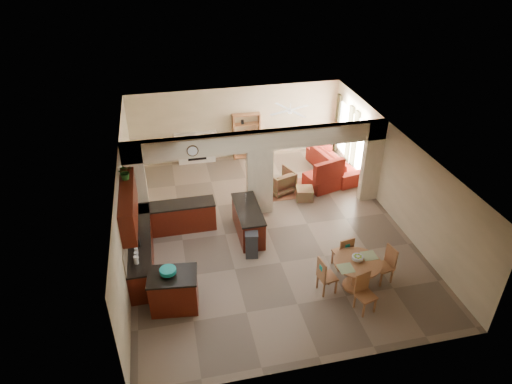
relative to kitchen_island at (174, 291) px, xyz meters
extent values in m
plane|color=#7A6755|center=(2.93, 2.62, -0.50)|extent=(10.00, 10.00, 0.00)
plane|color=white|center=(2.93, 2.62, 2.30)|extent=(10.00, 10.00, 0.00)
plane|color=beige|center=(2.93, 7.62, 0.90)|extent=(8.00, 0.00, 8.00)
plane|color=beige|center=(2.93, -2.38, 0.90)|extent=(8.00, 0.00, 8.00)
plane|color=beige|center=(-1.07, 2.62, 0.90)|extent=(0.00, 10.00, 10.00)
plane|color=beige|center=(6.93, 2.62, 0.90)|extent=(0.00, 10.00, 10.00)
cube|color=beige|center=(-0.77, 3.62, 0.90)|extent=(0.60, 0.25, 2.80)
cube|color=beige|center=(2.93, 3.62, 0.60)|extent=(0.80, 0.25, 2.20)
cube|color=beige|center=(6.63, 3.62, 0.90)|extent=(0.60, 0.25, 2.80)
cube|color=beige|center=(2.93, 3.62, 2.00)|extent=(8.00, 0.25, 0.60)
cube|color=#401207|center=(-0.77, 1.82, -0.07)|extent=(0.60, 3.20, 0.86)
cube|color=black|center=(-0.77, 1.82, 0.38)|extent=(0.62, 3.22, 0.05)
cube|color=tan|center=(-1.05, 1.82, 0.70)|extent=(0.02, 3.20, 0.55)
cube|color=#401207|center=(0.33, 3.19, -0.07)|extent=(2.20, 0.60, 0.86)
cube|color=black|center=(0.33, 3.19, 0.38)|extent=(2.22, 0.62, 0.05)
cube|color=#401207|center=(-0.89, 1.82, 1.42)|extent=(0.35, 2.40, 0.90)
cube|color=#401207|center=(2.33, 2.52, -0.07)|extent=(0.65, 1.80, 0.86)
cube|color=black|center=(2.33, 2.52, 0.38)|extent=(0.70, 1.85, 0.05)
cube|color=silver|center=(2.33, 1.67, -0.08)|extent=(0.58, 0.04, 0.70)
cylinder|color=#473117|center=(0.93, 3.47, 1.95)|extent=(0.34, 0.03, 0.34)
cube|color=#994F37|center=(4.13, 4.72, -0.50)|extent=(1.60, 1.30, 0.01)
cube|color=silver|center=(1.33, 7.46, 0.05)|extent=(1.40, 0.28, 1.10)
cube|color=black|center=(1.33, 7.32, 0.00)|extent=(0.70, 0.04, 0.70)
cube|color=silver|center=(1.33, 7.44, 0.65)|extent=(1.60, 0.35, 0.10)
cube|color=brown|center=(3.28, 7.44, 0.40)|extent=(1.00, 0.32, 1.80)
cube|color=white|center=(6.90, 4.92, 0.70)|extent=(0.02, 0.90, 1.90)
cube|color=white|center=(6.90, 6.62, 0.70)|extent=(0.02, 0.90, 1.90)
cube|color=white|center=(6.90, 5.77, 0.55)|extent=(0.02, 0.70, 2.10)
cube|color=#3C2218|center=(6.86, 4.32, 0.70)|extent=(0.10, 0.28, 2.30)
cube|color=#3C2218|center=(6.86, 5.52, 0.70)|extent=(0.10, 0.28, 2.30)
cube|color=#3C2218|center=(6.86, 6.02, 0.70)|extent=(0.10, 0.28, 2.30)
cube|color=#3C2218|center=(6.86, 7.22, 0.70)|extent=(0.10, 0.28, 2.30)
cylinder|color=white|center=(4.43, 5.62, 2.06)|extent=(1.00, 1.00, 0.10)
cube|color=#401207|center=(0.00, 0.00, -0.03)|extent=(1.19, 0.90, 0.95)
cube|color=black|center=(0.00, 0.00, 0.47)|extent=(1.24, 0.95, 0.05)
cylinder|color=teal|center=(-0.08, 0.02, 0.59)|extent=(0.39, 0.39, 0.18)
cube|color=#2E2E30|center=(2.21, 1.46, -0.14)|extent=(0.38, 0.34, 0.72)
cylinder|color=brown|center=(4.54, -0.30, 0.29)|extent=(1.20, 1.20, 0.04)
cylinder|color=brown|center=(4.54, -0.30, -0.09)|extent=(0.17, 0.17, 0.78)
cylinder|color=brown|center=(4.54, -0.30, -0.47)|extent=(0.61, 0.61, 0.07)
cylinder|color=#7EB326|center=(4.55, -0.24, 0.39)|extent=(0.29, 0.29, 0.15)
imported|color=maroon|center=(6.23, 5.58, -0.12)|extent=(2.76, 1.52, 0.76)
cube|color=maroon|center=(5.46, 4.65, -0.27)|extent=(1.41, 1.26, 0.47)
imported|color=maroon|center=(3.89, 4.68, -0.11)|extent=(1.08, 1.09, 0.79)
cube|color=maroon|center=(4.57, 4.02, -0.30)|extent=(0.65, 0.65, 0.40)
imported|color=#155117|center=(-0.89, 2.38, 2.07)|extent=(0.44, 0.40, 0.41)
cube|color=brown|center=(4.49, 0.54, -0.05)|extent=(0.48, 0.48, 0.05)
cube|color=brown|center=(4.63, 0.74, -0.28)|extent=(0.04, 0.04, 0.44)
cube|color=brown|center=(4.30, 0.68, -0.28)|extent=(0.04, 0.04, 0.44)
cube|color=brown|center=(4.69, 0.40, -0.28)|extent=(0.04, 0.04, 0.44)
cube|color=brown|center=(4.35, 0.35, -0.28)|extent=(0.04, 0.04, 0.44)
cube|color=brown|center=(4.52, 0.35, 0.25)|extent=(0.42, 0.11, 0.55)
cube|color=teal|center=(4.53, 0.33, 0.32)|extent=(0.14, 0.03, 0.14)
cube|color=brown|center=(5.32, -0.23, -0.05)|extent=(0.49, 0.49, 0.05)
cube|color=brown|center=(5.12, -0.10, -0.28)|extent=(0.04, 0.04, 0.44)
cube|color=brown|center=(5.19, -0.43, -0.28)|extent=(0.04, 0.04, 0.44)
cube|color=brown|center=(5.46, -0.03, -0.28)|extent=(0.04, 0.04, 0.44)
cube|color=brown|center=(5.52, -0.37, -0.28)|extent=(0.04, 0.04, 0.44)
cube|color=brown|center=(5.51, -0.20, 0.25)|extent=(0.12, 0.42, 0.55)
cube|color=teal|center=(5.53, -0.19, 0.32)|extent=(0.04, 0.14, 0.14)
cube|color=brown|center=(4.45, -1.11, -0.05)|extent=(0.51, 0.51, 0.05)
cube|color=brown|center=(4.33, -1.31, -0.28)|extent=(0.04, 0.04, 0.44)
cube|color=brown|center=(4.65, -1.23, -0.28)|extent=(0.04, 0.04, 0.44)
cube|color=brown|center=(4.24, -0.99, -0.28)|extent=(0.04, 0.04, 0.44)
cube|color=brown|center=(4.57, -0.90, -0.28)|extent=(0.04, 0.04, 0.44)
cube|color=brown|center=(4.40, -0.92, 0.25)|extent=(0.42, 0.15, 0.55)
cube|color=teal|center=(4.39, -0.90, 0.32)|extent=(0.14, 0.05, 0.14)
cube|color=brown|center=(3.78, -0.28, -0.05)|extent=(0.48, 0.48, 0.05)
cube|color=brown|center=(3.97, -0.42, -0.28)|extent=(0.04, 0.04, 0.44)
cube|color=brown|center=(3.92, -0.09, -0.28)|extent=(0.04, 0.04, 0.44)
cube|color=brown|center=(3.64, -0.48, -0.28)|extent=(0.04, 0.04, 0.44)
cube|color=brown|center=(3.58, -0.14, -0.28)|extent=(0.04, 0.04, 0.44)
cube|color=brown|center=(3.59, -0.31, 0.25)|extent=(0.10, 0.42, 0.55)
cube|color=teal|center=(3.57, -0.32, 0.32)|extent=(0.03, 0.14, 0.14)
camera|label=1|loc=(0.18, -8.28, 7.73)|focal=32.00mm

